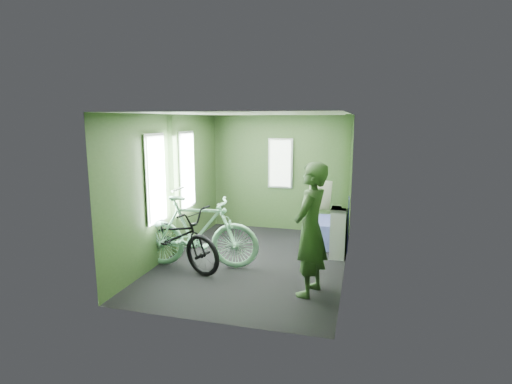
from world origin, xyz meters
TOP-DOWN VIEW (x-y plane):
  - room at (-0.04, 0.04)m, footprint 4.00×4.02m
  - bicycle_black at (-1.12, -0.56)m, footprint 1.97×1.32m
  - bicycle_mint at (-0.75, -0.49)m, footprint 1.93×0.89m
  - passenger at (1.00, -0.96)m, footprint 0.55×0.73m
  - waste_box at (1.26, 0.54)m, footprint 0.24×0.34m
  - bench_seat at (1.15, 1.19)m, footprint 0.59×0.95m

SIDE VIEW (x-z plane):
  - bicycle_black at x=-1.12m, z-range -0.50..0.50m
  - bicycle_mint at x=-0.75m, z-range -0.58..0.58m
  - bench_seat at x=1.15m, z-range -0.19..0.76m
  - waste_box at x=1.26m, z-range 0.00..0.82m
  - passenger at x=1.00m, z-range 0.00..1.71m
  - room at x=-0.04m, z-range 0.28..2.59m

